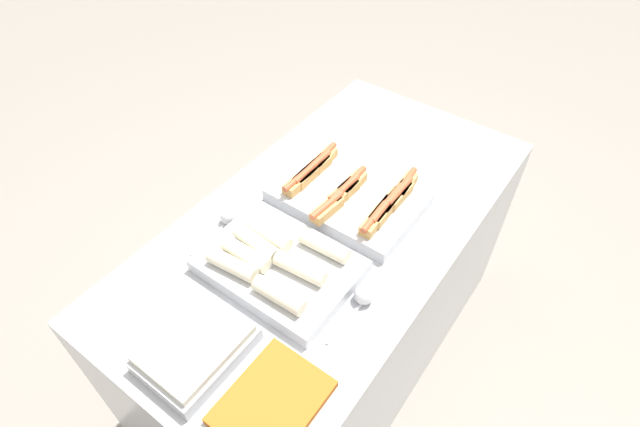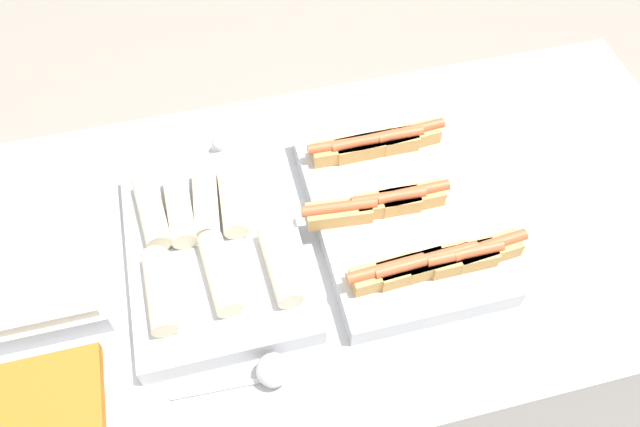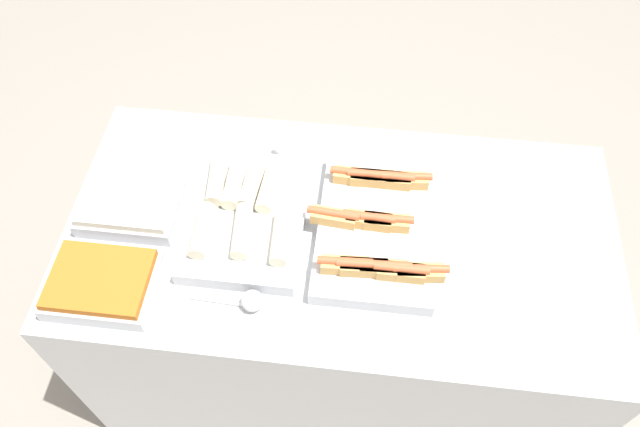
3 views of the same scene
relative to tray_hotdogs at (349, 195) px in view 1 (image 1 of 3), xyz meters
The scene contains 8 objects.
ground_plane 0.92m from the tray_hotdogs, behind, with size 12.00×12.00×0.00m, color gray.
counter 0.49m from the tray_hotdogs, behind, with size 1.60×0.83×0.87m.
tray_hotdogs is the anchor object (origin of this frame).
tray_wraps 0.38m from the tray_hotdogs, behind, with size 0.33×0.46×0.10m.
tray_side_front 0.77m from the tray_hotdogs, 160.04° to the right, with size 0.28×0.22×0.07m.
tray_side_back 0.72m from the tray_hotdogs, behind, with size 0.28×0.22×0.07m.
serving_spoon_near 0.41m from the tray_hotdogs, 140.50° to the right, with size 0.21×0.06×0.06m.
serving_spoon_far 0.42m from the tray_hotdogs, 139.70° to the left, with size 0.21×0.06×0.06m.
Camera 1 is at (-0.96, -0.65, 2.10)m, focal length 28.00 mm.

